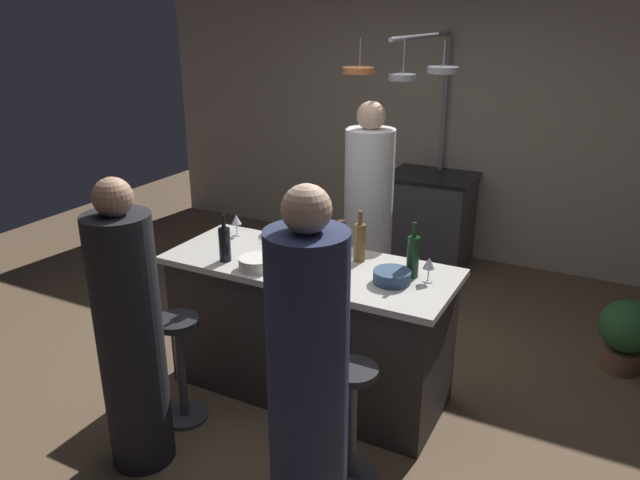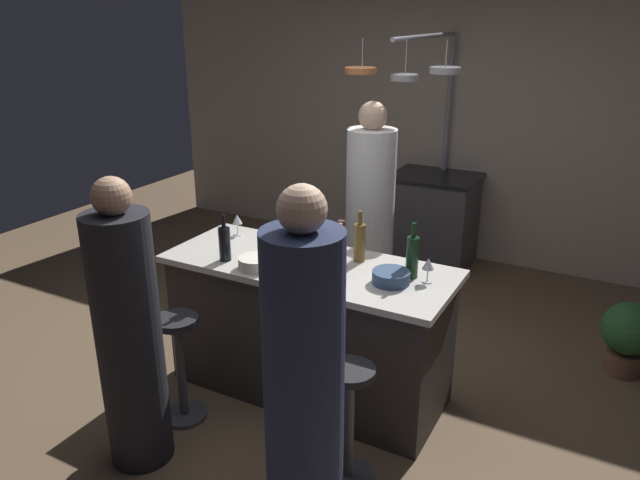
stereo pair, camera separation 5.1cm
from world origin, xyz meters
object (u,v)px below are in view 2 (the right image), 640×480
object	(u,v)px
wine_bottle_dark	(225,243)
mixing_bowl_ceramic	(256,263)
guest_left	(129,338)
wine_glass_near_left_guest	(341,259)
pepper_mill	(341,236)
wine_glass_near_right_guest	(237,220)
wine_bottle_red	(412,256)
mixing_bowl_blue	(391,277)
potted_plant	(628,334)
wine_glass_by_chef	(428,265)
wine_bottle_amber	(360,242)
wine_bottle_rose	(340,252)
chef	(370,225)
bar_stool_left	(180,363)
stove_range	(433,220)
guest_right	(304,384)
bar_stool_right	(349,419)

from	to	relation	value
wine_bottle_dark	mixing_bowl_ceramic	world-z (taller)	wine_bottle_dark
guest_left	wine_glass_near_left_guest	size ratio (longest dim) A/B	11.03
pepper_mill	wine_glass_near_right_guest	bearing A→B (deg)	-176.02
wine_bottle_red	mixing_bowl_blue	xyz separation A→B (m)	(-0.07, -0.13, -0.09)
wine_glass_near_left_guest	mixing_bowl_ceramic	bearing A→B (deg)	-164.35
pepper_mill	potted_plant	bearing A→B (deg)	28.64
pepper_mill	wine_bottle_red	bearing A→B (deg)	-16.62
mixing_bowl_blue	mixing_bowl_ceramic	xyz separation A→B (m)	(-0.79, -0.19, -0.00)
pepper_mill	wine_glass_by_chef	size ratio (longest dim) A/B	1.44
wine_bottle_amber	wine_bottle_rose	distance (m)	0.17
wine_bottle_amber	wine_bottle_dark	world-z (taller)	wine_bottle_amber
wine_glass_near_left_guest	mixing_bowl_ceramic	xyz separation A→B (m)	(-0.50, -0.14, -0.07)
wine_bottle_red	wine_glass_near_left_guest	distance (m)	0.41
chef	wine_bottle_rose	distance (m)	1.10
bar_stool_left	potted_plant	world-z (taller)	bar_stool_left
wine_bottle_rose	bar_stool_left	bearing A→B (deg)	-139.66
wine_bottle_amber	wine_bottle_rose	world-z (taller)	wine_bottle_amber
stove_range	wine_glass_near_left_guest	bearing A→B (deg)	-84.07
pepper_mill	chef	bearing A→B (deg)	100.93
bar_stool_left	guest_right	size ratio (longest dim) A/B	0.40
chef	wine_glass_near_right_guest	world-z (taller)	chef
guest_left	pepper_mill	bearing A→B (deg)	64.38
wine_bottle_red	wine_glass_near_right_guest	size ratio (longest dim) A/B	2.26
pepper_mill	wine_bottle_red	distance (m)	0.56
wine_bottle_red	mixing_bowl_ceramic	bearing A→B (deg)	-159.44
guest_left	pepper_mill	world-z (taller)	guest_left
potted_plant	mixing_bowl_blue	xyz separation A→B (m)	(-1.25, -1.23, 0.64)
pepper_mill	wine_bottle_dark	bearing A→B (deg)	-140.83
wine_bottle_red	guest_right	bearing A→B (deg)	-94.74
wine_glass_near_right_guest	wine_glass_by_chef	world-z (taller)	same
bar_stool_left	mixing_bowl_blue	size ratio (longest dim) A/B	3.18
bar_stool_right	wine_bottle_amber	size ratio (longest dim) A/B	2.12
bar_stool_right	wine_bottle_red	bearing A→B (deg)	86.71
stove_range	potted_plant	xyz separation A→B (m)	(1.80, -1.26, -0.15)
chef	guest_right	world-z (taller)	chef
bar_stool_left	wine_bottle_dark	world-z (taller)	wine_bottle_dark
mixing_bowl_ceramic	wine_glass_near_right_guest	bearing A→B (deg)	135.45
potted_plant	wine_bottle_dark	bearing A→B (deg)	-148.49
chef	bar_stool_right	xyz separation A→B (m)	(0.65, -1.68, -0.43)
chef	wine_bottle_dark	size ratio (longest dim) A/B	5.90
stove_range	guest_right	distance (m)	3.50
wine_bottle_dark	mixing_bowl_blue	size ratio (longest dim) A/B	1.38
mixing_bowl_ceramic	wine_bottle_amber	bearing A→B (deg)	39.11
wine_glass_near_right_guest	mixing_bowl_blue	size ratio (longest dim) A/B	0.68
bar_stool_right	wine_glass_by_chef	size ratio (longest dim) A/B	4.66
bar_stool_right	mixing_bowl_blue	bearing A→B (deg)	93.06
guest_left	potted_plant	distance (m)	3.22
guest_right	wine_glass_by_chef	distance (m)	1.11
potted_plant	wine_bottle_dark	distance (m)	2.76
wine_bottle_red	mixing_bowl_blue	distance (m)	0.18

